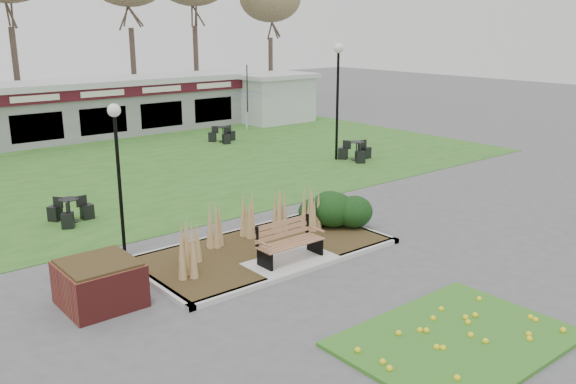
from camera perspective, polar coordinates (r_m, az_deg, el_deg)
ground at (r=14.69m, az=0.63°, el=-7.01°), size 100.00×100.00×0.00m
lawn at (r=24.67m, az=-17.59°, el=1.60°), size 34.00×16.00×0.02m
flower_bed at (r=11.85m, az=15.47°, el=-13.02°), size 4.20×3.00×0.16m
planting_bed at (r=16.29m, az=1.02°, el=-3.33°), size 6.75×3.40×1.27m
park_bench at (r=14.65m, az=0.01°, el=-4.59°), size 1.70×0.66×0.93m
brick_planter at (r=13.22m, az=-17.22°, el=-8.14°), size 1.50×1.50×0.95m
food_pavilion at (r=31.85m, az=-23.30°, el=6.74°), size 24.60×3.40×2.90m
service_hut at (r=36.30m, az=-1.33°, el=8.87°), size 4.40×3.40×2.83m
lamp_post_mid_left at (r=15.07m, az=-15.73°, el=4.06°), size 0.32×0.32×3.82m
lamp_post_mid_right at (r=25.63m, az=4.70°, el=10.77°), size 0.40×0.40×4.86m
bistro_set_b at (r=18.84m, az=-19.72°, el=-1.99°), size 1.19×1.34×0.71m
bistro_set_c at (r=26.09m, az=6.40°, el=3.57°), size 1.30×1.49×0.79m
bistro_set_d at (r=30.15m, az=-6.09°, el=5.16°), size 1.34×1.37×0.74m
patio_umbrella at (r=29.02m, az=-3.80°, el=7.68°), size 2.33×2.36×2.68m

